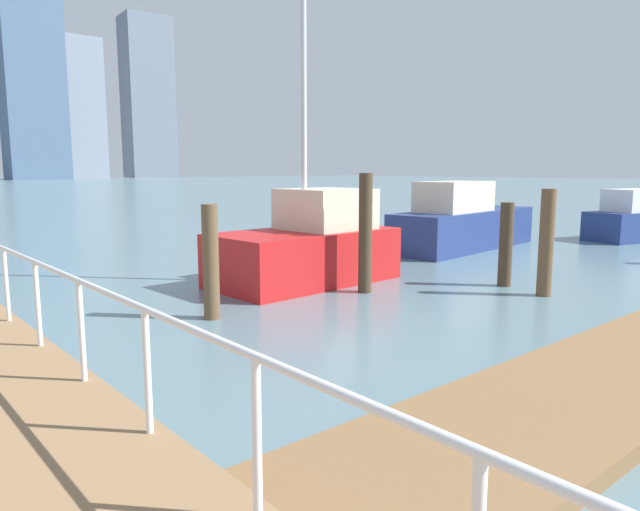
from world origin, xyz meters
name	(u,v)px	position (x,y,z in m)	size (l,w,h in m)	color
ground_plane	(70,263)	(0.00, 20.00, 0.00)	(300.00, 300.00, 0.00)	slate
boardwalk_railing	(109,317)	(-3.15, 8.63, 1.23)	(0.06, 23.68, 1.08)	white
dock_piling_0	(211,262)	(-0.10, 12.12, 0.99)	(0.28, 0.28, 1.98)	brown
dock_piling_1	(546,243)	(5.98, 9.35, 1.09)	(0.29, 0.29, 2.17)	brown
dock_piling_2	(365,233)	(3.44, 11.95, 1.24)	(0.28, 0.28, 2.48)	#473826
dock_piling_3	(506,245)	(6.26, 10.43, 0.92)	(0.29, 0.29, 1.84)	#473826
moored_boat_1	(309,245)	(3.27, 13.58, 0.86)	(4.32, 2.38, 10.17)	red
moored_boat_4	(463,223)	(10.57, 14.69, 0.84)	(6.47, 2.55, 2.17)	navy
skyline_tower_5	(76,108)	(49.77, 169.76, 18.73)	(13.71, 7.66, 37.47)	gray
skyline_tower_6	(148,98)	(71.38, 171.66, 23.17)	(13.34, 10.65, 46.35)	slate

